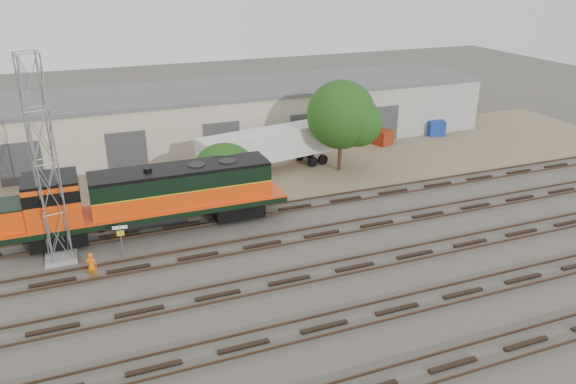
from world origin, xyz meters
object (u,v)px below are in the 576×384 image
object	(u,v)px
locomotive	(145,197)
signal_tower	(45,166)
worker	(92,266)
semi_trailer	(269,146)

from	to	relation	value
locomotive	signal_tower	size ratio (longest dim) A/B	1.47
worker	semi_trailer	xyz separation A→B (m)	(14.73, 12.48, 1.43)
locomotive	semi_trailer	world-z (taller)	locomotive
locomotive	worker	world-z (taller)	locomotive
locomotive	worker	xyz separation A→B (m)	(-3.70, -4.75, -1.61)
locomotive	signal_tower	xyz separation A→B (m)	(-5.30, -1.82, 3.38)
locomotive	signal_tower	bearing A→B (deg)	-161.06
signal_tower	worker	size ratio (longest dim) A/B	7.46
locomotive	semi_trailer	bearing A→B (deg)	35.03
worker	signal_tower	bearing A→B (deg)	-45.85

